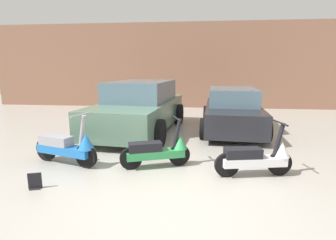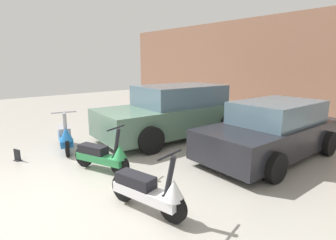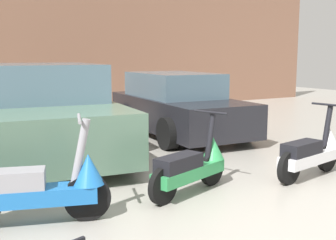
% 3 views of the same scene
% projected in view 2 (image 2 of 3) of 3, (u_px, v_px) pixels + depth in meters
% --- Properties ---
extents(ground_plane, '(28.00, 28.00, 0.00)m').
position_uv_depth(ground_plane, '(60.00, 192.00, 4.42)').
color(ground_plane, '#9E998E').
extents(wall_back, '(19.60, 0.12, 3.99)m').
position_uv_depth(wall_back, '(296.00, 67.00, 9.85)').
color(wall_back, '#845B47').
rests_on(wall_back, ground_plane).
extents(scooter_front_left, '(1.46, 0.71, 1.05)m').
position_uv_depth(scooter_front_left, '(65.00, 136.00, 6.45)').
color(scooter_front_left, black).
rests_on(scooter_front_left, ground_plane).
extents(scooter_front_right, '(1.31, 0.68, 0.95)m').
position_uv_depth(scooter_front_right, '(103.00, 155.00, 5.19)').
color(scooter_front_right, black).
rests_on(scooter_front_right, ground_plane).
extents(scooter_front_center, '(1.38, 0.57, 0.97)m').
position_uv_depth(scooter_front_center, '(149.00, 190.00, 3.75)').
color(scooter_front_center, black).
rests_on(scooter_front_center, ground_plane).
extents(car_rear_left, '(2.48, 4.57, 1.49)m').
position_uv_depth(car_rear_left, '(175.00, 112.00, 7.71)').
color(car_rear_left, '#51705B').
rests_on(car_rear_left, ground_plane).
extents(car_rear_center, '(2.00, 3.85, 1.27)m').
position_uv_depth(car_rear_center, '(272.00, 131.00, 6.01)').
color(car_rear_center, black).
rests_on(car_rear_center, ground_plane).
extents(placard_near_left_scooter, '(0.20, 0.16, 0.26)m').
position_uv_depth(placard_near_left_scooter, '(17.00, 156.00, 5.81)').
color(placard_near_left_scooter, black).
rests_on(placard_near_left_scooter, ground_plane).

